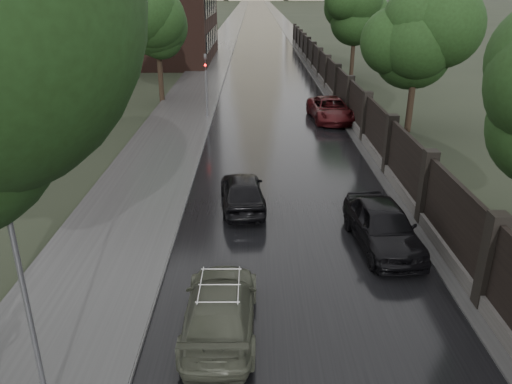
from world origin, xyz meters
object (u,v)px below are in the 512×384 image
lamp_post (26,300)px  car_right_near (383,226)px  tree_right_b (418,43)px  tree_right_c (355,21)px  traffic_light (206,81)px  car_right_far (331,109)px  volga_sedan (220,309)px  tree_left_far (157,26)px  hatchback_left (242,191)px

lamp_post → car_right_near: bearing=39.9°
tree_right_b → tree_right_c: bearing=90.0°
tree_right_b → car_right_near: (-4.76, -13.69, -4.21)m
tree_right_b → traffic_light: bearing=165.8°
car_right_far → volga_sedan: bearing=-109.5°
traffic_light → tree_right_c: bearing=51.8°
traffic_light → tree_right_b: bearing=-14.2°
tree_left_far → hatchback_left: size_ratio=1.88×
tree_left_far → tree_right_c: tree_left_far is taller
lamp_post → car_right_near: 10.78m
tree_left_far → tree_right_b: (15.50, -8.00, -0.29)m
tree_right_c → hatchback_left: (-9.30, -28.61, -4.28)m
tree_right_b → volga_sedan: 20.82m
tree_right_c → traffic_light: 19.26m
car_right_near → lamp_post: bearing=-145.6°
tree_left_far → traffic_light: size_ratio=1.85×
traffic_light → volga_sedan: traffic_light is taller
tree_right_c → hatchback_left: 30.39m
tree_left_far → tree_right_b: 17.45m
tree_left_far → car_right_near: bearing=-63.7°
hatchback_left → car_right_near: 5.49m
tree_right_c → car_right_near: bearing=-98.5°
tree_left_far → car_right_far: (11.40, -5.42, -4.54)m
car_right_near → tree_left_far: bearing=110.9°
tree_right_b → volga_sedan: (-9.69, -17.91, -4.33)m
tree_left_far → tree_right_b: bearing=-27.3°
lamp_post → car_right_far: bearing=69.1°
lamp_post → hatchback_left: 10.72m
traffic_light → car_right_near: (7.04, -16.69, -1.66)m
car_right_far → tree_right_b: bearing=-36.4°
hatchback_left → car_right_far: bearing=-116.7°
car_right_near → car_right_far: car_right_near is taller
tree_left_far → traffic_light: (3.70, -5.01, -2.84)m
tree_right_b → tree_left_far: bearing=152.7°
tree_left_far → car_right_far: size_ratio=1.47×
lamp_post → volga_sedan: (3.21, 2.59, -2.05)m
tree_right_c → volga_sedan: bearing=-105.1°
volga_sedan → hatchback_left: bearing=-92.6°
car_right_near → car_right_far: 16.29m
tree_right_b → car_right_near: 15.10m
car_right_near → volga_sedan: bearing=-144.9°
tree_left_far → traffic_light: 6.84m
tree_right_c → volga_sedan: 37.45m
tree_right_c → lamp_post: bearing=-108.5°
tree_right_b → volga_sedan: size_ratio=1.64×
tree_right_b → car_right_near: bearing=-109.2°
tree_left_far → tree_right_c: bearing=32.8°
tree_left_far → volga_sedan: tree_left_far is taller
traffic_light → volga_sedan: 21.09m
tree_right_b → volga_sedan: tree_right_b is taller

